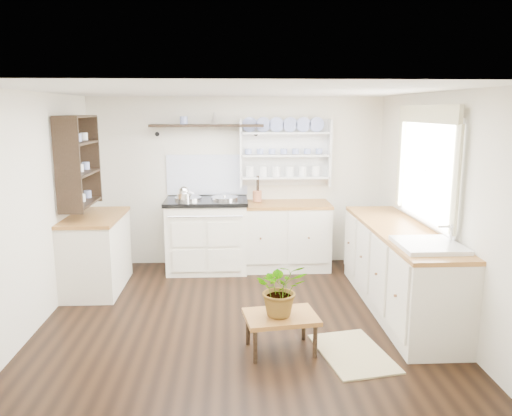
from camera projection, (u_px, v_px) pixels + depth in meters
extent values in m
cube|color=black|center=(240.00, 315.00, 5.24)|extent=(4.00, 3.80, 0.01)
cube|color=silver|center=(237.00, 182.00, 6.88)|extent=(4.00, 0.02, 2.30)
cube|color=silver|center=(434.00, 206.00, 5.12)|extent=(0.02, 3.80, 2.30)
cube|color=silver|center=(37.00, 210.00, 4.92)|extent=(0.02, 3.80, 2.30)
cube|color=white|center=(239.00, 91.00, 4.80)|extent=(4.00, 3.80, 0.01)
cube|color=white|center=(427.00, 171.00, 5.20)|extent=(0.04, 1.40, 1.00)
cube|color=white|center=(425.00, 171.00, 5.19)|extent=(0.02, 1.50, 1.10)
cube|color=beige|center=(427.00, 114.00, 5.08)|extent=(0.04, 1.55, 0.18)
cube|color=white|center=(207.00, 236.00, 6.67)|extent=(1.04, 0.68, 0.92)
cube|color=black|center=(206.00, 201.00, 6.58)|extent=(1.08, 0.72, 0.05)
cylinder|color=silver|center=(188.00, 198.00, 6.56)|extent=(0.35, 0.35, 0.03)
cylinder|color=silver|center=(225.00, 198.00, 6.58)|extent=(0.35, 0.35, 0.03)
cylinder|color=silver|center=(205.00, 217.00, 6.23)|extent=(0.94, 0.02, 0.02)
cube|color=silver|center=(282.00, 236.00, 6.75)|extent=(1.25, 0.60, 0.88)
cube|color=brown|center=(282.00, 204.00, 6.67)|extent=(1.27, 0.63, 0.04)
cube|color=silver|center=(398.00, 270.00, 5.34)|extent=(0.60, 2.40, 0.88)
cube|color=brown|center=(401.00, 230.00, 5.25)|extent=(0.62, 2.43, 0.04)
cube|color=white|center=(428.00, 258.00, 4.53)|extent=(0.55, 0.60, 0.28)
cylinder|color=silver|center=(451.00, 236.00, 4.50)|extent=(0.02, 0.02, 0.22)
cube|color=silver|center=(97.00, 253.00, 5.96)|extent=(0.60, 1.10, 0.88)
cube|color=brown|center=(94.00, 217.00, 5.87)|extent=(0.62, 1.13, 0.04)
cube|color=white|center=(285.00, 153.00, 6.82)|extent=(1.20, 0.03, 0.90)
cube|color=white|center=(285.00, 153.00, 6.73)|extent=(1.20, 0.22, 0.02)
cylinder|color=navy|center=(285.00, 133.00, 6.69)|extent=(0.20, 0.02, 0.20)
cube|color=black|center=(207.00, 126.00, 6.59)|extent=(1.50, 0.24, 0.04)
cone|color=black|center=(158.00, 134.00, 6.65)|extent=(0.06, 0.20, 0.06)
cone|color=black|center=(256.00, 134.00, 6.71)|extent=(0.06, 0.20, 0.06)
cube|color=black|center=(78.00, 161.00, 5.74)|extent=(0.28, 0.80, 1.05)
cylinder|color=#A7623D|center=(257.00, 196.00, 6.71)|extent=(0.12, 0.12, 0.14)
cube|color=brown|center=(281.00, 317.00, 4.41)|extent=(0.69, 0.53, 0.04)
cylinder|color=black|center=(255.00, 347.00, 4.22)|extent=(0.04, 0.04, 0.30)
cylinder|color=black|center=(248.00, 329.00, 4.56)|extent=(0.04, 0.04, 0.30)
cylinder|color=black|center=(315.00, 341.00, 4.32)|extent=(0.04, 0.04, 0.30)
cylinder|color=black|center=(304.00, 324.00, 4.66)|extent=(0.04, 0.04, 0.30)
imported|color=#3F7233|center=(281.00, 288.00, 4.36)|extent=(0.45, 0.40, 0.49)
cube|color=#8F8053|center=(353.00, 353.00, 4.41)|extent=(0.70, 0.94, 0.02)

